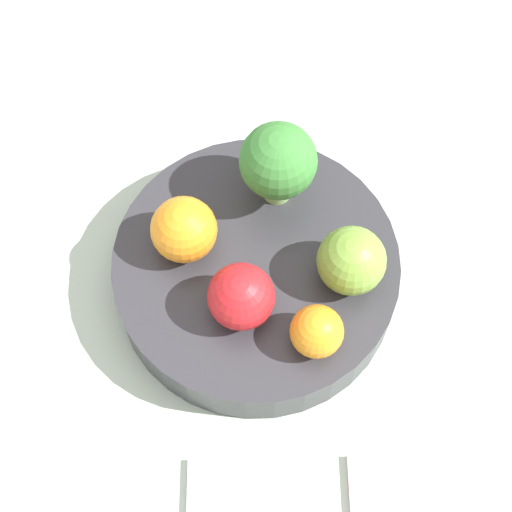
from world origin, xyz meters
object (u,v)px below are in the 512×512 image
at_px(bowl, 256,274).
at_px(orange_back, 317,331).
at_px(orange_front, 182,235).
at_px(apple_green, 237,295).
at_px(apple_red, 351,261).
at_px(broccoli, 272,161).

bearing_deg(bowl, orange_back, -130.45).
distance_m(orange_front, orange_back, 0.12).
xyz_separation_m(orange_front, orange_back, (-0.04, -0.11, -0.01)).
bearing_deg(apple_green, orange_front, 55.81).
xyz_separation_m(apple_red, orange_front, (-0.01, 0.12, -0.00)).
relative_size(broccoli, apple_red, 1.51).
bearing_deg(apple_green, bowl, -4.79).
xyz_separation_m(bowl, apple_green, (-0.04, 0.00, 0.05)).
relative_size(broccoli, apple_green, 1.58).
bearing_deg(broccoli, orange_front, 142.75).
height_order(broccoli, orange_front, broccoli).
bearing_deg(orange_front, orange_back, -111.52).
bearing_deg(orange_front, apple_red, -84.30).
height_order(orange_front, orange_back, orange_front).
relative_size(bowl, apple_green, 4.48).
bearing_deg(apple_green, broccoli, 0.62).
xyz_separation_m(broccoli, apple_green, (-0.10, -0.00, -0.02)).
bearing_deg(orange_front, bowl, -85.03).
relative_size(broccoli, orange_back, 2.00).
bearing_deg(orange_back, broccoli, 29.27).
relative_size(broccoli, orange_front, 1.55).
bearing_deg(apple_red, apple_green, 123.18).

